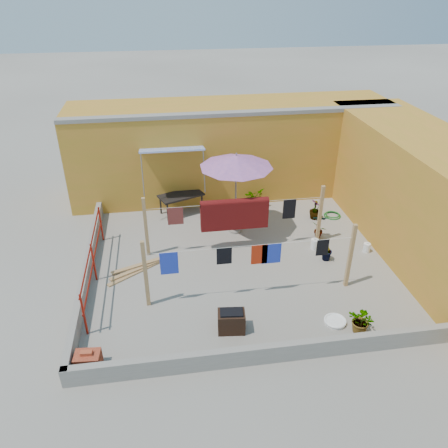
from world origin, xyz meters
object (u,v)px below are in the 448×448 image
at_px(patio_umbrella, 236,162).
at_px(water_jug_a, 367,248).
at_px(green_hose, 332,215).
at_px(plant_back_a, 253,198).
at_px(white_basin, 335,321).
at_px(brazier, 231,321).
at_px(brick_stack, 88,361).
at_px(water_jug_b, 314,244).
at_px(outdoor_table, 181,196).

relative_size(patio_umbrella, water_jug_a, 8.20).
distance_m(patio_umbrella, green_hose, 4.07).
bearing_deg(water_jug_a, plant_back_a, 129.66).
bearing_deg(patio_umbrella, white_basin, -70.56).
xyz_separation_m(brazier, water_jug_a, (4.37, 2.58, -0.12)).
relative_size(white_basin, plant_back_a, 0.73).
height_order(brick_stack, brazier, brazier).
bearing_deg(brick_stack, green_hose, 36.79).
bearing_deg(water_jug_a, water_jug_b, 164.49).
bearing_deg(patio_umbrella, green_hose, 8.17).
bearing_deg(water_jug_a, brazier, -149.48).
bearing_deg(patio_umbrella, water_jug_a, -25.81).
relative_size(white_basin, water_jug_a, 1.65).
xyz_separation_m(water_jug_a, water_jug_b, (-1.43, 0.40, 0.01)).
xyz_separation_m(patio_umbrella, brick_stack, (-3.87, -4.92, -2.11)).
bearing_deg(brazier, brick_stack, -168.21).
bearing_deg(brick_stack, water_jug_b, 31.10).
height_order(brazier, plant_back_a, plant_back_a).
height_order(patio_umbrella, plant_back_a, patio_umbrella).
relative_size(brick_stack, water_jug_b, 1.56).
bearing_deg(outdoor_table, water_jug_b, -37.30).
distance_m(brazier, plant_back_a, 6.02).
height_order(water_jug_a, green_hose, water_jug_a).
distance_m(brazier, white_basin, 2.41).
xyz_separation_m(outdoor_table, water_jug_b, (3.67, -2.80, -0.45)).
bearing_deg(water_jug_a, outdoor_table, 147.94).
xyz_separation_m(white_basin, water_jug_a, (1.98, 2.70, 0.09)).
xyz_separation_m(patio_umbrella, water_jug_b, (2.11, -1.31, -2.15)).
distance_m(patio_umbrella, brazier, 4.82).
distance_m(water_jug_a, green_hose, 2.20).
bearing_deg(outdoor_table, brick_stack, -109.80).
bearing_deg(green_hose, patio_umbrella, -171.83).
bearing_deg(outdoor_table, plant_back_a, 0.00).
xyz_separation_m(brick_stack, water_jug_b, (5.97, 3.60, -0.04)).
height_order(water_jug_b, green_hose, water_jug_b).
bearing_deg(white_basin, brazier, 177.02).
relative_size(brick_stack, plant_back_a, 0.76).
relative_size(patio_umbrella, water_jug_b, 7.50).
bearing_deg(water_jug_b, patio_umbrella, 148.08).
distance_m(white_basin, plant_back_a, 5.94).
height_order(patio_umbrella, green_hose, patio_umbrella).
relative_size(brazier, water_jug_b, 1.87).
bearing_deg(outdoor_table, brazier, -82.80).
xyz_separation_m(brazier, green_hose, (4.18, 4.76, -0.23)).
height_order(patio_umbrella, brick_stack, patio_umbrella).
relative_size(patio_umbrella, plant_back_a, 3.63).
bearing_deg(brick_stack, outdoor_table, 70.20).
bearing_deg(plant_back_a, white_basin, -83.50).
bearing_deg(white_basin, plant_back_a, 96.50).
bearing_deg(water_jug_b, outdoor_table, 142.70).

